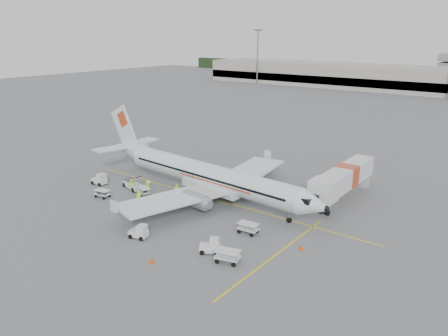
{
  "coord_description": "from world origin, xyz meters",
  "views": [
    {
      "loc": [
        33.03,
        -41.67,
        20.75
      ],
      "look_at": [
        0.0,
        2.0,
        3.8
      ],
      "focal_mm": 35.0,
      "sensor_mm": 36.0,
      "label": 1
    }
  ],
  "objects": [
    {
      "name": "stripe_cross",
      "position": [
        14.0,
        -8.0,
        0.01
      ],
      "size": [
        0.2,
        20.0,
        0.01
      ],
      "primitive_type": "cube",
      "color": "yellow",
      "rests_on": "ground"
    },
    {
      "name": "tug_fore",
      "position": [
        8.55,
        -11.64,
        0.78
      ],
      "size": [
        2.33,
        2.03,
        1.56
      ],
      "primitive_type": null,
      "rotation": [
        0.0,
        0.0,
        0.54
      ],
      "color": "silver",
      "rests_on": "ground"
    },
    {
      "name": "cart_loaded_b",
      "position": [
        -12.27,
        -8.37,
        0.53
      ],
      "size": [
        2.17,
        1.45,
        1.06
      ],
      "primitive_type": null,
      "rotation": [
        0.0,
        0.0,
        0.13
      ],
      "color": "silver",
      "rests_on": "ground"
    },
    {
      "name": "crew_c",
      "position": [
        -8.58,
        -3.55,
        0.91
      ],
      "size": [
        1.11,
        1.36,
        1.83
      ],
      "primitive_type": "imported",
      "rotation": [
        0.0,
        0.0,
        2.0
      ],
      "color": "#A0F721",
      "rests_on": "ground"
    },
    {
      "name": "ground",
      "position": [
        0.0,
        0.0,
        0.0
      ],
      "size": [
        360.0,
        360.0,
        0.0
      ],
      "primitive_type": "plane",
      "color": "#56595B"
    },
    {
      "name": "tug_aft",
      "position": [
        -16.87,
        -5.32,
        0.83
      ],
      "size": [
        2.23,
        1.38,
        1.66
      ],
      "primitive_type": null,
      "rotation": [
        0.0,
        0.0,
        0.07
      ],
      "color": "silver",
      "rests_on": "ground"
    },
    {
      "name": "aircraft",
      "position": [
        -1.09,
        0.32,
        5.09
      ],
      "size": [
        39.02,
        31.67,
        10.17
      ],
      "primitive_type": null,
      "rotation": [
        0.0,
        0.0,
        -0.08
      ],
      "color": "silver",
      "rests_on": "ground"
    },
    {
      "name": "crew_d",
      "position": [
        -4.65,
        -2.23,
        0.86
      ],
      "size": [
        1.04,
        0.97,
        1.72
      ],
      "primitive_type": "imported",
      "rotation": [
        0.0,
        0.0,
        3.84
      ],
      "color": "#A0F721",
      "rests_on": "ground"
    },
    {
      "name": "cart_loaded_a",
      "position": [
        -8.51,
        -4.47,
        0.53
      ],
      "size": [
        2.36,
        1.91,
        1.07
      ],
      "primitive_type": null,
      "rotation": [
        0.0,
        0.0,
        -0.4
      ],
      "color": "silver",
      "rests_on": "ground"
    },
    {
      "name": "jet_bridge",
      "position": [
        13.49,
        10.28,
        2.27
      ],
      "size": [
        3.28,
        17.3,
        4.54
      ],
      "primitive_type": null,
      "rotation": [
        0.0,
        0.0,
        -0.0
      ],
      "color": "silver",
      "rests_on": "ground"
    },
    {
      "name": "stripe_lead",
      "position": [
        0.0,
        0.0,
        0.01
      ],
      "size": [
        44.0,
        0.2,
        0.01
      ],
      "primitive_type": "cube",
      "color": "yellow",
      "rests_on": "ground"
    },
    {
      "name": "crew_a",
      "position": [
        -6.78,
        -6.93,
        0.9
      ],
      "size": [
        0.78,
        0.67,
        1.8
      ],
      "primitive_type": "imported",
      "rotation": [
        0.0,
        0.0,
        0.43
      ],
      "color": "#A0F721",
      "rests_on": "ground"
    },
    {
      "name": "cone_port",
      "position": [
        -3.91,
        15.76,
        0.29
      ],
      "size": [
        0.35,
        0.35,
        0.57
      ],
      "primitive_type": "cone",
      "color": "#F13601",
      "rests_on": "ground"
    },
    {
      "name": "cone_nose",
      "position": [
        15.49,
        -5.65,
        0.31
      ],
      "size": [
        0.39,
        0.39,
        0.63
      ],
      "primitive_type": "cone",
      "color": "#F13601",
      "rests_on": "ground"
    },
    {
      "name": "tug_mid",
      "position": [
        0.47,
        -13.62,
        0.76
      ],
      "size": [
        2.18,
        1.57,
        1.52
      ],
      "primitive_type": null,
      "rotation": [
        0.0,
        0.0,
        0.25
      ],
      "color": "silver",
      "rests_on": "ground"
    },
    {
      "name": "cart_empty_a",
      "position": [
        9.1,
        -5.72,
        0.58
      ],
      "size": [
        2.33,
        1.49,
        1.17
      ],
      "primitive_type": null,
      "rotation": [
        0.0,
        0.0,
        0.07
      ],
      "color": "silver",
      "rests_on": "ground"
    },
    {
      "name": "crew_b",
      "position": [
        -10.95,
        -4.52,
        0.84
      ],
      "size": [
        1.01,
        0.94,
        1.67
      ],
      "primitive_type": "imported",
      "rotation": [
        0.0,
        0.0,
        -0.49
      ],
      "color": "#A0F721",
      "rests_on": "ground"
    },
    {
      "name": "mast_west",
      "position": [
        -70.0,
        118.0,
        11.0
      ],
      "size": [
        3.2,
        1.2,
        22.0
      ],
      "primitive_type": null,
      "color": "slate",
      "rests_on": "ground"
    },
    {
      "name": "belt_loader",
      "position": [
        -11.64,
        -3.57,
        1.36
      ],
      "size": [
        5.34,
        3.11,
        2.72
      ],
      "primitive_type": null,
      "rotation": [
        0.0,
        0.0,
        -0.26
      ],
      "color": "silver",
      "rests_on": "ground"
    },
    {
      "name": "terminal_west",
      "position": [
        -40.0,
        130.0,
        4.5
      ],
      "size": [
        110.0,
        22.0,
        9.0
      ],
      "primitive_type": null,
      "color": "gray",
      "rests_on": "ground"
    },
    {
      "name": "cart_empty_b",
      "position": [
        11.09,
        -12.1,
        0.62
      ],
      "size": [
        2.66,
        2.0,
        1.24
      ],
      "primitive_type": null,
      "rotation": [
        0.0,
        0.0,
        0.28
      ],
      "color": "silver",
      "rests_on": "ground"
    },
    {
      "name": "cone_stbd",
      "position": [
        5.44,
        -16.51,
        0.32
      ],
      "size": [
        0.39,
        0.39,
        0.64
      ],
      "primitive_type": "cone",
      "color": "#F13601",
      "rests_on": "ground"
    }
  ]
}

